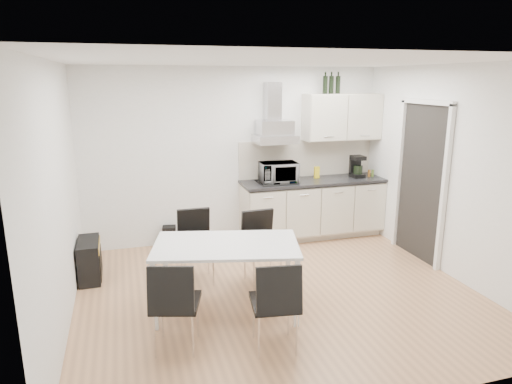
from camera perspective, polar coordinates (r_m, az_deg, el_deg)
ground at (r=5.43m, az=2.76°, el=-12.54°), size 4.50×4.50×0.00m
wall_back at (r=6.87m, az=-2.61°, el=4.57°), size 4.50×0.10×2.60m
wall_front at (r=3.25m, az=14.79°, el=-6.77°), size 4.50×0.10×2.60m
wall_left at (r=4.76m, az=-23.57°, el=-0.87°), size 0.10×4.00×2.60m
wall_right at (r=6.10m, az=23.32°, el=2.23°), size 0.10×4.00×2.60m
ceiling at (r=4.86m, az=3.14°, el=16.05°), size 4.50×4.50×0.00m
doorway at (r=6.55m, az=19.81°, el=1.05°), size 0.08×1.04×2.10m
kitchenette at (r=7.09m, az=7.30°, el=0.91°), size 2.22×0.64×2.52m
dining_table at (r=4.82m, az=-3.74°, el=-7.30°), size 1.66×1.19×0.75m
chair_far_left at (r=5.60m, az=-7.45°, el=-6.88°), size 0.45×0.51×0.88m
chair_far_right at (r=5.50m, az=0.84°, el=-7.14°), size 0.47×0.52×0.88m
chair_near_left at (r=4.32m, az=-9.99°, el=-13.59°), size 0.56×0.60×0.88m
chair_near_right at (r=4.26m, az=2.34°, el=-13.76°), size 0.51×0.56×0.88m
guitar_amp at (r=6.05m, az=-20.10°, el=-7.96°), size 0.27×0.60×0.50m
floor_speaker at (r=6.89m, az=-10.77°, el=-5.47°), size 0.21×0.20×0.31m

